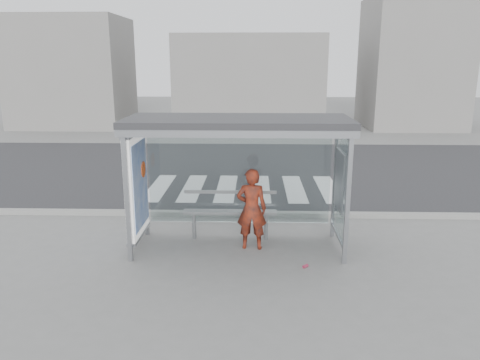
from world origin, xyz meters
The scene contains 11 objects.
ground centered at (0.00, 0.00, 0.00)m, with size 80.00×80.00×0.00m, color slate.
road centered at (0.00, 7.00, 0.00)m, with size 30.00×10.00×0.01m, color #27272A.
curb centered at (0.00, 1.95, 0.06)m, with size 30.00×0.18×0.12m, color gray.
crosswalk centered at (0.00, 4.50, 0.00)m, with size 5.55×3.00×0.00m.
bus_shelter centered at (-0.37, 0.06, 1.98)m, with size 4.25×1.65×2.62m.
building_left centered at (-10.00, 18.00, 3.00)m, with size 6.00×5.00×6.00m, color gray.
building_center centered at (0.00, 18.00, 2.50)m, with size 8.00×5.00×5.00m, color gray.
building_right centered at (9.00, 18.00, 3.50)m, with size 5.00×5.00×7.00m, color gray.
person centered at (0.27, -0.01, 0.82)m, with size 0.60×0.39×1.64m, color red.
bench centered at (-0.19, 0.50, 0.59)m, with size 1.95×0.33×1.01m.
soda_can centered at (1.26, -0.91, 0.03)m, with size 0.06×0.06×0.11m, color #E74468.
Camera 1 is at (0.31, -8.79, 3.67)m, focal length 35.00 mm.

